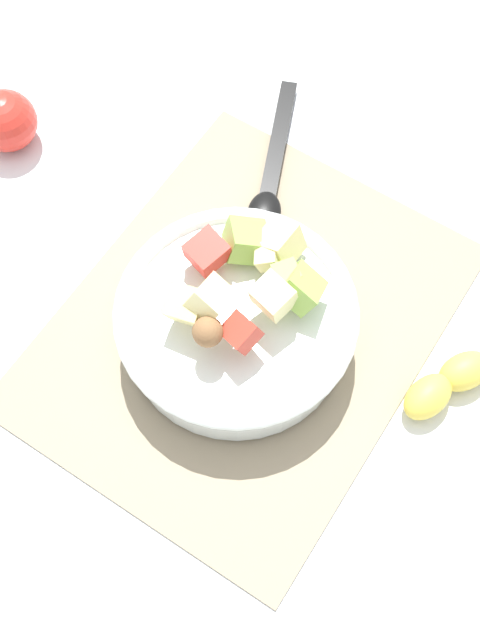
% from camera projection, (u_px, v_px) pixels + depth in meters
% --- Properties ---
extents(ground_plane, '(2.40, 2.40, 0.00)m').
position_uv_depth(ground_plane, '(246.00, 327.00, 0.85)').
color(ground_plane, silver).
extents(placemat, '(0.43, 0.34, 0.01)m').
position_uv_depth(placemat, '(246.00, 326.00, 0.85)').
color(placemat, gray).
rests_on(placemat, ground_plane).
extents(salad_bowl, '(0.23, 0.23, 0.12)m').
position_uv_depth(salad_bowl, '(240.00, 321.00, 0.80)').
color(salad_bowl, white).
rests_on(salad_bowl, placemat).
extents(serving_spoon, '(0.20, 0.11, 0.01)m').
position_uv_depth(serving_spoon, '(270.00, 182.00, 0.91)').
color(serving_spoon, black).
rests_on(serving_spoon, placemat).
extents(whole_apple, '(0.07, 0.07, 0.08)m').
position_uv_depth(whole_apple, '(6.00, 121.00, 0.92)').
color(whole_apple, red).
rests_on(whole_apple, ground_plane).
extents(banana_whole, '(0.14, 0.10, 0.04)m').
position_uv_depth(banana_whole, '(467.00, 375.00, 0.81)').
color(banana_whole, yellow).
rests_on(banana_whole, ground_plane).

